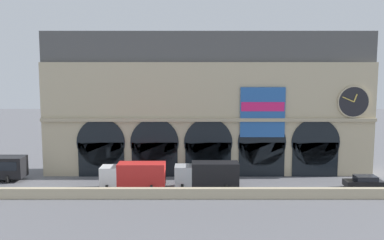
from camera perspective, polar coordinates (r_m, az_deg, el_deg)
The scene contains 6 objects.
ground_plane at distance 49.65m, azimuth 2.70°, elevation -9.29°, with size 200.00×200.00×0.00m, color slate.
quay_parapet_wall at distance 45.28m, azimuth 2.95°, elevation -10.13°, with size 90.00×0.70×1.17m, color #BCAD8C.
station_building at distance 55.07m, azimuth 2.47°, elevation 1.96°, with size 43.32×4.78×18.86m.
box_truck_midwest at distance 48.85m, azimuth -7.83°, elevation -7.55°, with size 7.50×2.91×3.12m.
box_truck_center at distance 48.78m, azimuth 2.40°, elevation -7.52°, with size 7.50×2.91×3.12m.
car_east at distance 52.81m, azimuth 23.01°, elevation -7.95°, with size 4.40×2.22×1.55m.
Camera 1 is at (-2.11, -47.64, 13.85)m, focal length 38.41 mm.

